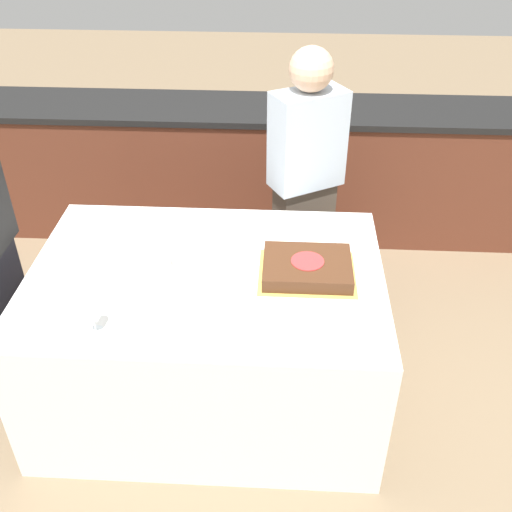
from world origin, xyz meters
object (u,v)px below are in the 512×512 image
(plate_stack, at_px, (149,263))
(wine_glass, at_px, (91,309))
(cake, at_px, (307,268))
(person_cutting_cake, at_px, (305,183))

(plate_stack, distance_m, wine_glass, 0.45)
(cake, relative_size, person_cutting_cake, 0.28)
(cake, relative_size, plate_stack, 2.22)
(cake, distance_m, plate_stack, 0.71)
(plate_stack, xyz_separation_m, person_cutting_cake, (0.71, 0.77, 0.02))
(person_cutting_cake, bearing_deg, wine_glass, 24.73)
(cake, xyz_separation_m, wine_glass, (-0.84, -0.43, 0.08))
(cake, distance_m, wine_glass, 0.95)
(plate_stack, distance_m, person_cutting_cake, 1.05)
(cake, bearing_deg, plate_stack, -179.51)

